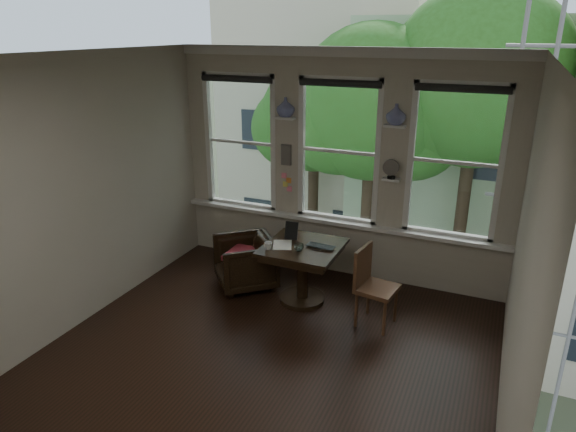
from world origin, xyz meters
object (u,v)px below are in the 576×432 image
at_px(armchair_left, 245,263).
at_px(laptop, 319,248).
at_px(table, 302,274).
at_px(mug, 268,246).
at_px(side_chair_right, 377,288).

xyz_separation_m(armchair_left, laptop, (1.05, -0.09, 0.43)).
bearing_deg(table, mug, -142.07).
bearing_deg(laptop, mug, -153.19).
bearing_deg(armchair_left, mug, 14.26).
distance_m(table, side_chair_right, 0.99).
height_order(side_chair_right, mug, side_chair_right).
distance_m(armchair_left, side_chair_right, 1.83).
height_order(table, armchair_left, table).
bearing_deg(laptop, table, 177.30).
xyz_separation_m(laptop, mug, (-0.55, -0.24, 0.03)).
bearing_deg(side_chair_right, laptop, 88.35).
xyz_separation_m(table, mug, (-0.34, -0.26, 0.42)).
distance_m(table, armchair_left, 0.84).
height_order(laptop, mug, mug).
height_order(armchair_left, mug, mug).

